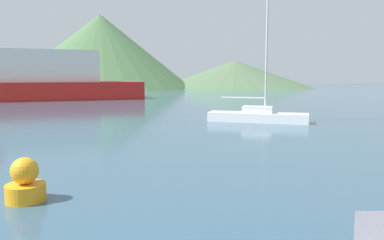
{
  "coord_description": "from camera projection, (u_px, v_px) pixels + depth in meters",
  "views": [
    {
      "loc": [
        -3.04,
        0.84,
        2.81
      ],
      "look_at": [
        0.48,
        14.0,
        1.2
      ],
      "focal_mm": 35.0,
      "sensor_mm": 36.0,
      "label": 1
    }
  ],
  "objects": [
    {
      "name": "buoy_marker",
      "position": [
        25.0,
        183.0,
        8.41
      ],
      "size": [
        0.87,
        0.87,
        1.0
      ],
      "color": "orange",
      "rests_on": "ground_plane"
    },
    {
      "name": "hill_east",
      "position": [
        235.0,
        74.0,
        88.48
      ],
      "size": [
        36.42,
        36.42,
        6.42
      ],
      "color": "#4C6647",
      "rests_on": "ground_plane"
    },
    {
      "name": "hill_central",
      "position": [
        101.0,
        52.0,
        81.84
      ],
      "size": [
        40.33,
        40.33,
        16.12
      ],
      "color": "#476B42",
      "rests_on": "ground_plane"
    },
    {
      "name": "sailboat_inner",
      "position": [
        258.0,
        115.0,
        22.87
      ],
      "size": [
        5.85,
        4.39,
        8.97
      ],
      "rotation": [
        0.0,
        0.0,
        -0.56
      ],
      "color": "white",
      "rests_on": "ground_plane"
    }
  ]
}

